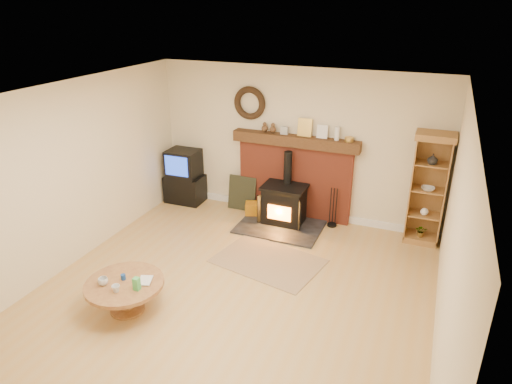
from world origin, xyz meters
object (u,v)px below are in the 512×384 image
at_px(wood_stove, 283,206).
at_px(curio_cabinet, 428,189).
at_px(tv_unit, 184,177).
at_px(coffee_table, 125,288).

distance_m(wood_stove, curio_cabinet, 2.33).
relative_size(tv_unit, coffee_table, 1.06).
bearing_deg(curio_cabinet, tv_unit, -178.88).
relative_size(wood_stove, curio_cabinet, 0.78).
xyz_separation_m(wood_stove, tv_unit, (-2.05, 0.20, 0.15)).
distance_m(wood_stove, tv_unit, 2.06).
height_order(tv_unit, coffee_table, tv_unit).
bearing_deg(wood_stove, coffee_table, -108.73).
bearing_deg(wood_stove, tv_unit, 174.49).
xyz_separation_m(tv_unit, curio_cabinet, (4.29, 0.08, 0.41)).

